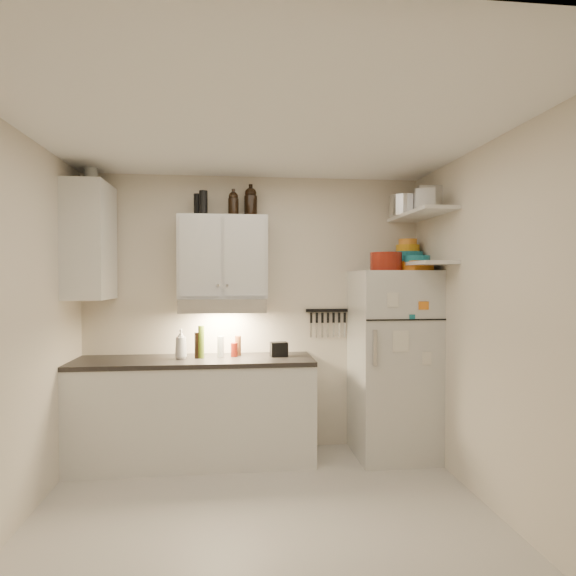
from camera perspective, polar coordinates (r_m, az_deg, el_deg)
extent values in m
cube|color=beige|center=(3.52, -2.70, -26.65)|extent=(3.20, 3.00, 0.02)
cube|color=white|center=(3.26, -2.75, 18.62)|extent=(3.20, 3.00, 0.02)
cube|color=beige|center=(4.63, -3.92, -2.96)|extent=(3.20, 0.02, 2.60)
cube|color=beige|center=(3.43, -30.77, -4.54)|extent=(0.02, 3.00, 2.60)
cube|color=beige|center=(3.61, 23.78, -4.20)|extent=(0.02, 3.00, 2.60)
cube|color=silver|center=(4.48, -11.00, -14.29)|extent=(2.10, 0.60, 0.88)
cube|color=black|center=(4.38, -11.02, -8.48)|extent=(2.10, 0.62, 0.04)
cube|color=silver|center=(4.45, -7.70, 3.64)|extent=(0.80, 0.33, 0.75)
cube|color=silver|center=(4.49, -22.44, 5.14)|extent=(0.33, 0.55, 1.00)
cube|color=silver|center=(4.38, -7.71, -2.01)|extent=(0.76, 0.46, 0.12)
cube|color=silver|center=(4.57, 12.33, -8.72)|extent=(0.70, 0.68, 1.70)
cube|color=silver|center=(4.48, 15.41, 8.40)|extent=(0.30, 0.95, 0.03)
cube|color=silver|center=(4.45, 15.38, 2.77)|extent=(0.30, 0.95, 0.03)
cube|color=black|center=(4.69, 4.68, -2.66)|extent=(0.42, 0.02, 0.03)
cylinder|color=maroon|center=(4.39, 11.53, 3.09)|extent=(0.31, 0.31, 0.16)
cube|color=orange|center=(4.41, 14.87, 2.56)|extent=(0.26, 0.30, 0.08)
cylinder|color=silver|center=(4.46, 13.83, 2.59)|extent=(0.07, 0.07, 0.09)
cylinder|color=silver|center=(4.69, 13.54, 9.44)|extent=(0.29, 0.29, 0.19)
cube|color=#AAAAAD|center=(4.52, 16.39, 9.97)|extent=(0.25, 0.23, 0.23)
cube|color=#AAAAAD|center=(4.23, 15.96, 10.12)|extent=(0.20, 0.20, 0.16)
cylinder|color=#166F7D|center=(4.73, 14.07, 3.53)|extent=(0.28, 0.28, 0.11)
cylinder|color=orange|center=(4.75, 14.01, 4.58)|extent=(0.22, 0.22, 0.07)
cylinder|color=orange|center=(4.76, 14.01, 5.32)|extent=(0.17, 0.17, 0.06)
cylinder|color=#166F7D|center=(4.41, 15.02, 3.35)|extent=(0.27, 0.27, 0.06)
cylinder|color=black|center=(4.44, -10.00, 9.91)|extent=(0.09, 0.09, 0.22)
cylinder|color=black|center=(4.54, -10.66, 9.63)|extent=(0.07, 0.07, 0.20)
cylinder|color=silver|center=(4.64, -22.32, 12.15)|extent=(0.13, 0.13, 0.15)
imported|color=silver|center=(4.37, -12.58, -6.28)|extent=(0.12, 0.12, 0.30)
cylinder|color=brown|center=(4.50, -5.94, -6.81)|extent=(0.06, 0.06, 0.18)
cylinder|color=#4F681A|center=(4.37, -10.25, -6.31)|extent=(0.07, 0.07, 0.29)
cylinder|color=black|center=(4.38, -10.72, -6.69)|extent=(0.05, 0.05, 0.23)
cylinder|color=silver|center=(4.42, -7.98, -6.89)|extent=(0.07, 0.07, 0.19)
cylinder|color=maroon|center=(4.43, -6.39, -7.28)|extent=(0.08, 0.08, 0.13)
cube|color=black|center=(4.41, -1.08, -7.27)|extent=(0.16, 0.12, 0.13)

